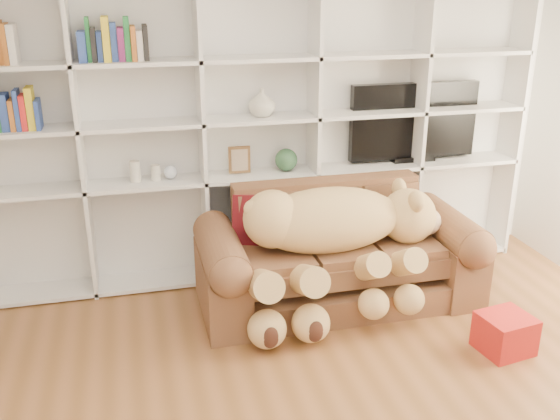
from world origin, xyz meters
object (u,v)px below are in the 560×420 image
object	(u,v)px
teddy_bear	(333,236)
tv	(413,123)
sofa	(337,260)
gift_box	(505,333)

from	to	relation	value
teddy_bear	tv	world-z (taller)	tv
sofa	teddy_bear	world-z (taller)	teddy_bear
sofa	tv	world-z (taller)	tv
sofa	teddy_bear	distance (m)	0.34
sofa	tv	size ratio (longest dim) A/B	1.88
teddy_bear	tv	distance (m)	1.39
sofa	gift_box	size ratio (longest dim) A/B	6.47
teddy_bear	tv	size ratio (longest dim) A/B	1.44
sofa	tv	distance (m)	1.38
teddy_bear	tv	xyz separation A→B (m)	(0.96, 0.82, 0.58)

